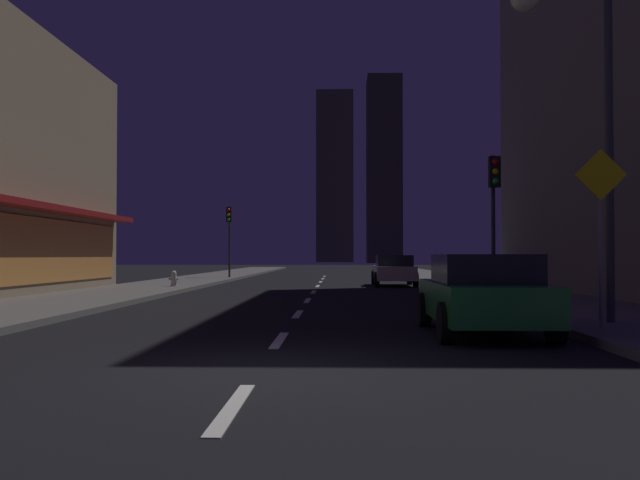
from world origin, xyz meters
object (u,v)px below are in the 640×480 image
at_px(car_parked_far, 394,270).
at_px(fire_hydrant_far_left, 174,279).
at_px(car_parked_near, 483,294).
at_px(traffic_light_far_left, 229,226).
at_px(pedestrian_crossing_sign, 601,222).
at_px(street_lamp_right, 566,67).
at_px(traffic_light_near_right, 494,195).

xyz_separation_m(car_parked_far, fire_hydrant_far_left, (-9.50, -4.14, -0.29)).
height_order(car_parked_near, traffic_light_far_left, traffic_light_far_left).
bearing_deg(car_parked_near, traffic_light_far_left, 107.80).
bearing_deg(car_parked_far, pedestrian_crossing_sign, -84.49).
bearing_deg(car_parked_near, street_lamp_right, 24.94).
distance_m(car_parked_far, traffic_light_near_right, 13.15).
bearing_deg(car_parked_near, traffic_light_near_right, 76.00).
bearing_deg(traffic_light_far_left, street_lamp_right, -68.42).
xyz_separation_m(car_parked_far, traffic_light_near_right, (1.90, -12.78, 2.45)).
relative_size(car_parked_far, pedestrian_crossing_sign, 1.34).
bearing_deg(traffic_light_near_right, pedestrian_crossing_sign, -89.28).
relative_size(car_parked_near, street_lamp_right, 0.64).
bearing_deg(street_lamp_right, car_parked_far, 95.20).
bearing_deg(fire_hydrant_far_left, car_parked_near, -59.70).
relative_size(car_parked_far, traffic_light_near_right, 1.01).
xyz_separation_m(car_parked_near, traffic_light_far_left, (-9.10, 28.34, 2.45)).
height_order(street_lamp_right, pedestrian_crossing_sign, street_lamp_right).
relative_size(car_parked_far, fire_hydrant_far_left, 6.48).
bearing_deg(traffic_light_near_right, fire_hydrant_far_left, 142.85).
xyz_separation_m(car_parked_near, fire_hydrant_far_left, (-9.50, 16.26, -0.29)).
bearing_deg(pedestrian_crossing_sign, car_parked_near, 170.83).
relative_size(fire_hydrant_far_left, pedestrian_crossing_sign, 0.21).
distance_m(fire_hydrant_far_left, traffic_light_near_right, 14.56).
bearing_deg(street_lamp_right, traffic_light_near_right, 88.99).
bearing_deg(car_parked_near, fire_hydrant_far_left, 120.30).
relative_size(fire_hydrant_far_left, street_lamp_right, 0.10).
height_order(car_parked_near, traffic_light_near_right, traffic_light_near_right).
height_order(car_parked_near, fire_hydrant_far_left, car_parked_near).
distance_m(car_parked_far, pedestrian_crossing_sign, 20.86).
height_order(car_parked_near, pedestrian_crossing_sign, pedestrian_crossing_sign).
bearing_deg(traffic_light_near_right, traffic_light_far_left, 117.96).
height_order(car_parked_near, street_lamp_right, street_lamp_right).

